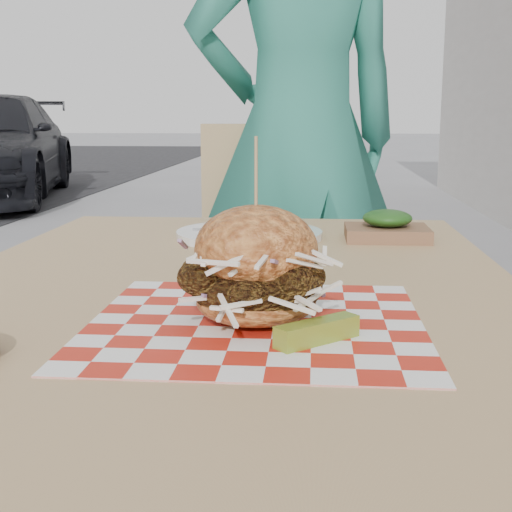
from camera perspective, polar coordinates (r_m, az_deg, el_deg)
The scene contains 8 objects.
diner at distance 2.08m, azimuth 3.52°, elevation 9.48°, with size 0.67×0.44×1.83m, color #2C7F6C.
patio_table at distance 1.01m, azimuth -2.24°, elevation -6.17°, with size 0.80×1.20×0.75m.
patio_chair at distance 2.03m, azimuth 1.11°, elevation -0.79°, with size 0.44×0.45×0.95m.
paper_liner at distance 0.78m, azimuth 0.00°, elevation -5.35°, with size 0.36×0.36×0.00m, color red.
sandwich at distance 0.76m, azimuth 0.00°, elevation -1.29°, with size 0.18×0.18×0.20m.
pickle_spear at distance 0.71m, azimuth 4.92°, elevation -6.04°, with size 0.10×0.02×0.02m, color olive.
place_setting at distance 1.32m, azimuth -0.53°, elevation 1.75°, with size 0.27×0.27×0.02m.
kraft_tray at distance 1.32m, azimuth 10.44°, elevation 2.25°, with size 0.15×0.12×0.06m.
Camera 1 is at (0.28, -1.07, 0.97)m, focal length 50.00 mm.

